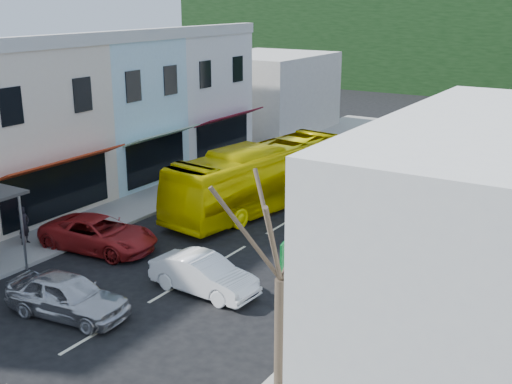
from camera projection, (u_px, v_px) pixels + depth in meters
name	position (u px, v px, depth m)	size (l,w,h in m)	color
ground	(169.00, 291.00, 23.17)	(120.00, 120.00, 0.00)	black
sidewalk_left	(178.00, 190.00, 35.06)	(3.00, 52.00, 0.15)	gray
sidewalk_right	(453.00, 243.00, 27.49)	(3.00, 52.00, 0.15)	gray
shopfront_row	(36.00, 125.00, 32.38)	(8.25, 30.00, 8.00)	white
distant_block_left	(267.00, 93.00, 50.30)	(8.00, 10.00, 6.00)	#B7B2A8
hillside	(512.00, 28.00, 74.86)	(80.00, 26.00, 14.00)	black
bus	(261.00, 178.00, 31.96)	(2.50, 11.60, 3.10)	#F1DD02
car_silver	(67.00, 296.00, 21.20)	(1.80, 4.40, 1.40)	#B9B9BF
car_white	(204.00, 274.00, 22.90)	(1.80, 4.40, 1.40)	white
car_red	(99.00, 234.00, 26.79)	(1.90, 4.60, 1.40)	maroon
car_black_near	(370.00, 201.00, 31.18)	(1.84, 4.50, 1.40)	black
car_navy_mid	(405.00, 162.00, 38.59)	(1.80, 4.40, 1.40)	black
car_black_far	(354.00, 156.00, 39.90)	(1.80, 4.40, 1.40)	black
car_navy_far	(458.00, 144.00, 43.10)	(1.84, 4.50, 1.40)	black
pedestrian_left	(24.00, 225.00, 27.00)	(0.60, 0.40, 1.70)	black
direction_sign	(291.00, 306.00, 17.25)	(0.65, 2.00, 4.45)	#065F20
street_tree	(281.00, 279.00, 15.15)	(2.92, 2.92, 7.58)	#362A1F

